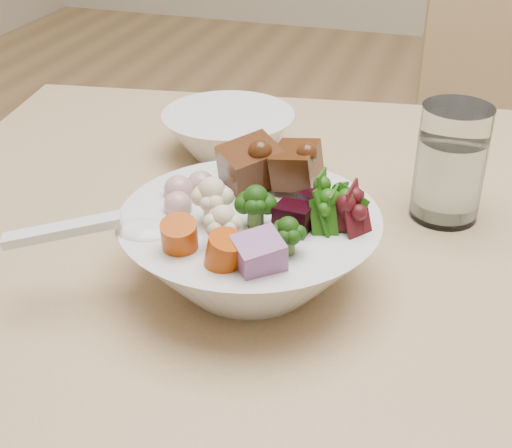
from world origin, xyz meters
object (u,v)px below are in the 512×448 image
(chair_far, at_px, (506,185))
(water_glass, at_px, (450,168))
(food_bowl, at_px, (252,243))
(side_bowl, at_px, (228,134))

(chair_far, distance_m, water_glass, 0.68)
(food_bowl, xyz_separation_m, water_glass, (0.17, 0.18, 0.02))
(side_bowl, bearing_deg, water_glass, -15.73)
(water_glass, height_order, side_bowl, water_glass)
(chair_far, xyz_separation_m, side_bowl, (-0.39, -0.52, 0.27))
(chair_far, height_order, water_glass, water_glass)
(chair_far, relative_size, side_bowl, 4.46)
(food_bowl, relative_size, side_bowl, 1.43)
(water_glass, bearing_deg, side_bowl, 164.27)
(food_bowl, bearing_deg, chair_far, 71.02)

